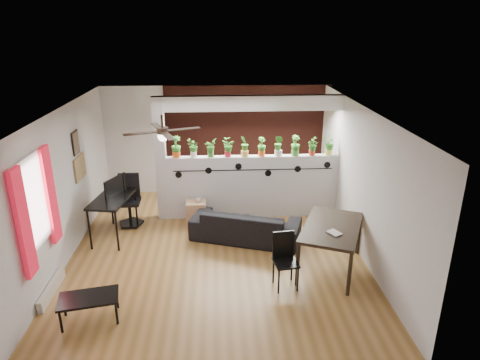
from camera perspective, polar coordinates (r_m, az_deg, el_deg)
The scene contains 31 objects.
room_shell at distance 7.45m, azimuth -3.41°, elevation -0.64°, with size 6.30×7.10×2.90m.
partition_wall at distance 9.11m, azimuth 1.71°, elevation -0.85°, with size 3.60×0.18×1.35m, color #BCBCC1.
ceiling_header at distance 8.63m, azimuth 1.84°, elevation 10.21°, with size 3.60×0.18×0.30m, color silver.
pier_column at distance 8.95m, azimuth -10.54°, elevation 2.65°, with size 0.22×0.20×2.60m, color #BCBCC1.
brick_panel at distance 10.31m, azimuth 1.06°, elevation 5.34°, with size 3.90×0.05×2.60m, color maroon.
vine_decal at distance 8.88m, azimuth 1.79°, elevation 1.36°, with size 3.31×0.01×0.30m.
window_assembly at distance 6.78m, azimuth -25.61°, elevation -2.97°, with size 0.09×1.30×1.55m.
baseboard_heater at distance 7.41m, azimuth -23.81°, elevation -13.13°, with size 0.08×1.00×0.18m, color silver.
corkboard at distance 8.74m, azimuth -20.56°, elevation 1.59°, with size 0.03×0.60×0.45m, color olive.
framed_art at distance 8.56m, azimuth -21.08°, elevation 4.65°, with size 0.03×0.34×0.44m.
ceiling_fan at distance 6.92m, azimuth -10.27°, elevation 6.22°, with size 1.19×1.19×0.43m.
potted_plant_0 at distance 8.83m, azimuth -8.53°, elevation 4.46°, with size 0.24×0.20×0.44m.
potted_plant_1 at distance 8.81m, azimuth -6.24°, elevation 4.32°, with size 0.22×0.24×0.38m.
potted_plant_2 at distance 8.80m, azimuth -3.95°, elevation 4.37°, with size 0.21×0.23×0.38m.
potted_plant_3 at distance 8.80m, azimuth -1.66°, elevation 4.43°, with size 0.23×0.20×0.38m.
potted_plant_4 at distance 8.81m, azimuth 0.63°, elevation 4.62°, with size 0.21×0.25×0.43m.
potted_plant_5 at distance 8.84m, azimuth 2.91°, elevation 4.54°, with size 0.26×0.25×0.40m.
potted_plant_6 at distance 8.88m, azimuth 5.17°, elevation 4.68°, with size 0.28×0.29×0.44m.
potted_plant_7 at distance 8.94m, azimuth 7.41°, elevation 4.67°, with size 0.27×0.25×0.43m.
potted_plant_8 at distance 9.02m, azimuth 9.60°, elevation 4.50°, with size 0.16×0.20×0.37m.
potted_plant_9 at distance 9.10m, azimuth 11.77°, elevation 4.58°, with size 0.21×0.18×0.40m.
sofa at distance 8.28m, azimuth 0.75°, elevation -6.04°, with size 1.96×0.77×0.58m, color black.
cube_shelf at distance 8.94m, azimuth -5.84°, elevation -4.35°, with size 0.40×0.36×0.49m, color tan.
cup at distance 8.82m, azimuth -5.59°, elevation -2.60°, with size 0.13×0.13×0.10m, color gray.
computer_desk at distance 8.52m, azimuth -16.67°, elevation -2.75°, with size 0.77×1.22×0.83m.
monitor at distance 8.59m, azimuth -16.57°, elevation -1.25°, with size 0.06×0.36×0.20m, color black.
office_chair at distance 9.08m, azimuth -14.50°, elevation -3.03°, with size 0.55×0.55×1.05m.
dining_table at distance 7.30m, azimuth 12.10°, elevation -6.63°, with size 1.38×1.68×0.79m.
book at distance 6.98m, azimuth 11.98°, elevation -7.08°, with size 0.16×0.22×0.02m, color gray.
folding_chair at distance 6.84m, azimuth 5.95°, elevation -9.86°, with size 0.41×0.41×0.90m.
coffee_table at distance 6.52m, azimuth -19.54°, elevation -14.78°, with size 0.88×0.60×0.38m.
Camera 1 is at (0.06, -6.96, 3.96)m, focal length 32.00 mm.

